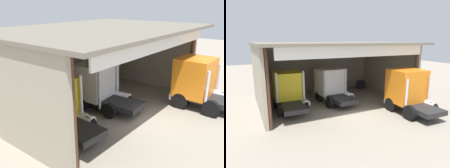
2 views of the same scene
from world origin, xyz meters
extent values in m
plane|color=gray|center=(0.00, 0.00, 0.00)|extent=(80.00, 80.00, 0.00)
cube|color=#9E937F|center=(0.00, 9.05, 2.72)|extent=(13.41, 0.24, 5.45)
cube|color=#9E937F|center=(-6.70, 4.52, 2.72)|extent=(0.24, 9.05, 5.45)
cube|color=#9E937F|center=(6.70, 4.52, 2.72)|extent=(0.24, 9.05, 5.45)
cube|color=#6E6759|center=(0.00, 3.98, 5.55)|extent=(14.01, 10.14, 0.20)
cylinder|color=#4C2D1E|center=(-6.45, 0.15, 2.72)|extent=(0.24, 0.24, 5.45)
cylinder|color=#4C2D1E|center=(6.45, 0.15, 2.72)|extent=(0.24, 0.24, 5.45)
cube|color=white|center=(0.00, -0.44, 5.10)|extent=(12.07, 0.12, 0.90)
cube|color=yellow|center=(-4.36, 4.05, 2.01)|extent=(2.51, 2.24, 2.41)
cube|color=black|center=(-4.30, 5.13, 2.43)|extent=(2.04, 0.17, 0.72)
cube|color=silver|center=(-4.30, 5.16, 0.70)|extent=(2.28, 0.28, 0.44)
cube|color=#232326|center=(-4.46, 2.26, 0.73)|extent=(1.97, 3.36, 0.36)
cylinder|color=silver|center=(-5.50, 2.91, 1.97)|extent=(0.18, 0.18, 2.84)
cylinder|color=silver|center=(-3.35, 2.79, 1.97)|extent=(0.18, 0.18, 2.84)
cylinder|color=silver|center=(-3.37, 2.50, 0.85)|extent=(0.62, 1.23, 0.56)
cylinder|color=black|center=(-5.38, 4.53, 0.55)|extent=(0.36, 1.12, 1.11)
cylinder|color=black|center=(-3.29, 4.42, 0.55)|extent=(0.36, 1.12, 1.11)
cylinder|color=black|center=(-5.51, 2.32, 0.55)|extent=(0.36, 1.12, 1.11)
cylinder|color=black|center=(-3.41, 2.20, 0.55)|extent=(0.36, 1.12, 1.11)
cube|color=white|center=(-0.24, 4.45, 1.97)|extent=(2.57, 2.19, 2.42)
cube|color=black|center=(-0.32, 5.47, 2.39)|extent=(2.06, 0.22, 0.73)
cube|color=silver|center=(-0.32, 5.50, 0.66)|extent=(2.31, 0.33, 0.44)
cube|color=#232326|center=(-0.10, 2.60, 0.69)|extent=(2.07, 3.50, 0.36)
cylinder|color=silver|center=(-1.24, 3.22, 1.88)|extent=(0.18, 0.18, 2.74)
cylinder|color=silver|center=(0.93, 3.38, 1.88)|extent=(0.18, 0.18, 2.74)
cylinder|color=silver|center=(0.96, 2.98, 0.81)|extent=(0.65, 1.24, 0.56)
cylinder|color=black|center=(-1.33, 4.77, 0.51)|extent=(0.38, 1.04, 1.02)
cylinder|color=black|center=(0.79, 4.93, 0.51)|extent=(0.38, 1.04, 1.02)
cylinder|color=black|center=(-1.16, 2.52, 0.51)|extent=(0.38, 1.04, 1.02)
cylinder|color=black|center=(0.96, 2.68, 0.51)|extent=(0.38, 1.04, 1.02)
cube|color=orange|center=(4.26, -0.98, 2.17)|extent=(2.66, 2.39, 2.70)
cube|color=black|center=(4.30, 0.19, 2.64)|extent=(2.20, 0.13, 0.81)
cube|color=silver|center=(4.30, 0.22, 0.72)|extent=(2.46, 0.24, 0.44)
cube|color=#232326|center=(4.20, -2.69, 0.75)|extent=(2.04, 3.17, 0.36)
cylinder|color=silver|center=(3.05, -2.25, 1.81)|extent=(0.18, 0.18, 2.49)
cylinder|color=silver|center=(5.38, -2.33, 1.81)|extent=(0.18, 0.18, 2.49)
cylinder|color=silver|center=(5.37, -2.43, 0.87)|extent=(0.60, 1.22, 0.56)
cylinder|color=black|center=(3.13, -0.48, 0.57)|extent=(0.34, 1.14, 1.13)
cylinder|color=black|center=(5.41, -0.56, 0.57)|extent=(0.34, 1.14, 1.13)
cylinder|color=black|center=(3.06, -2.65, 0.57)|extent=(0.34, 1.14, 1.13)
cylinder|color=black|center=(5.34, -2.73, 0.57)|extent=(0.34, 1.14, 1.13)
cylinder|color=gold|center=(5.48, 8.26, 0.44)|extent=(0.58, 0.58, 0.89)
cube|color=black|center=(5.07, 7.17, 0.50)|extent=(0.90, 0.60, 1.00)
camera|label=1|loc=(-12.57, -6.49, 7.20)|focal=39.44mm
camera|label=2|loc=(-7.87, -12.83, 5.87)|focal=31.89mm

